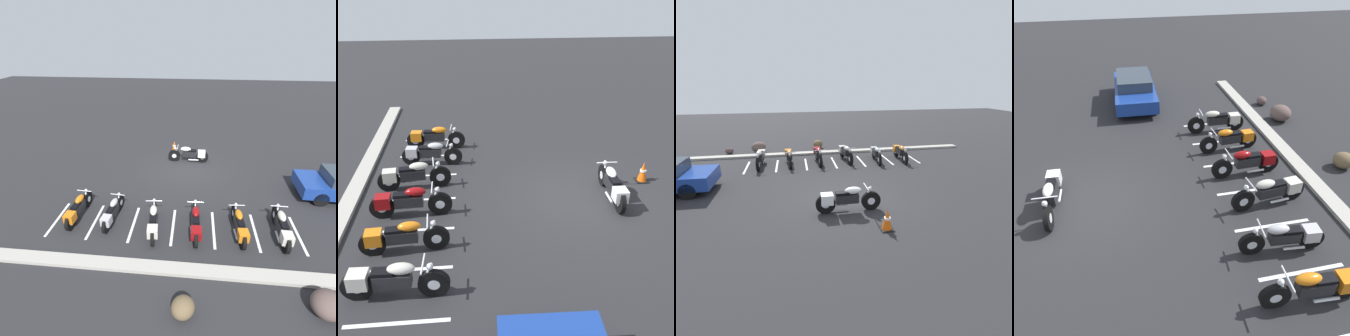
% 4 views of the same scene
% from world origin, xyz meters
% --- Properties ---
extents(ground, '(60.00, 60.00, 0.00)m').
position_xyz_m(ground, '(0.00, 0.00, 0.00)').
color(ground, '#262628').
extents(motorcycle_white_featured, '(2.28, 0.64, 0.90)m').
position_xyz_m(motorcycle_white_featured, '(-0.19, -0.94, 0.48)').
color(motorcycle_white_featured, black).
rests_on(motorcycle_white_featured, ground).
extents(parked_bike_0, '(0.64, 2.27, 0.89)m').
position_xyz_m(parked_bike_0, '(-3.61, 5.00, 0.47)').
color(parked_bike_0, black).
rests_on(parked_bike_0, ground).
extents(parked_bike_1, '(0.61, 2.17, 0.85)m').
position_xyz_m(parked_bike_1, '(-2.11, 5.01, 0.45)').
color(parked_bike_1, black).
rests_on(parked_bike_1, ground).
extents(parked_bike_2, '(0.64, 2.27, 0.89)m').
position_xyz_m(parked_bike_2, '(-0.53, 5.05, 0.47)').
color(parked_bike_2, black).
rests_on(parked_bike_2, ground).
extents(parked_bike_3, '(0.66, 2.26, 0.89)m').
position_xyz_m(parked_bike_3, '(1.02, 5.12, 0.47)').
color(parked_bike_3, black).
rests_on(parked_bike_3, ground).
extents(parked_bike_4, '(0.59, 2.11, 0.83)m').
position_xyz_m(parked_bike_4, '(2.70, 4.70, 0.44)').
color(parked_bike_4, black).
rests_on(parked_bike_4, ground).
extents(parked_bike_5, '(0.62, 2.21, 0.87)m').
position_xyz_m(parked_bike_5, '(4.11, 4.66, 0.46)').
color(parked_bike_5, black).
rests_on(parked_bike_5, ground).
extents(concrete_curb, '(18.00, 0.50, 0.12)m').
position_xyz_m(concrete_curb, '(0.00, 6.87, 0.06)').
color(concrete_curb, '#A8A399').
rests_on(concrete_curb, ground).
extents(traffic_cone, '(0.40, 0.40, 0.68)m').
position_xyz_m(traffic_cone, '(0.84, -2.31, 0.32)').
color(traffic_cone, black).
rests_on(traffic_cone, ground).
extents(stall_line_0, '(0.10, 2.10, 0.00)m').
position_xyz_m(stall_line_0, '(-4.32, 4.79, 0.00)').
color(stall_line_0, white).
rests_on(stall_line_0, ground).
extents(stall_line_1, '(0.10, 2.10, 0.00)m').
position_xyz_m(stall_line_1, '(-2.78, 4.79, 0.00)').
color(stall_line_1, white).
rests_on(stall_line_1, ground).
extents(stall_line_2, '(0.10, 2.10, 0.00)m').
position_xyz_m(stall_line_2, '(-1.23, 4.79, 0.00)').
color(stall_line_2, white).
rests_on(stall_line_2, ground).
extents(stall_line_3, '(0.10, 2.10, 0.00)m').
position_xyz_m(stall_line_3, '(0.32, 4.79, 0.00)').
color(stall_line_3, white).
rests_on(stall_line_3, ground).
extents(stall_line_4, '(0.10, 2.10, 0.00)m').
position_xyz_m(stall_line_4, '(1.87, 4.79, 0.00)').
color(stall_line_4, white).
rests_on(stall_line_4, ground).
extents(stall_line_5, '(0.10, 2.10, 0.00)m').
position_xyz_m(stall_line_5, '(3.41, 4.79, 0.00)').
color(stall_line_5, white).
rests_on(stall_line_5, ground).
extents(stall_line_6, '(0.10, 2.10, 0.00)m').
position_xyz_m(stall_line_6, '(4.96, 4.79, 0.00)').
color(stall_line_6, white).
rests_on(stall_line_6, ground).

